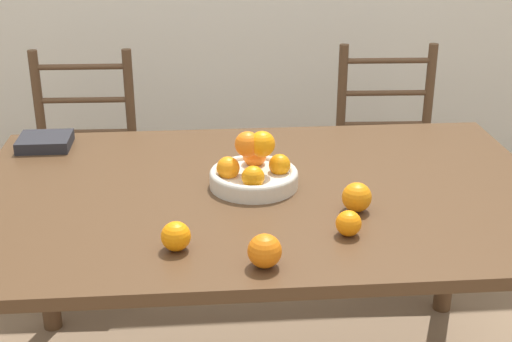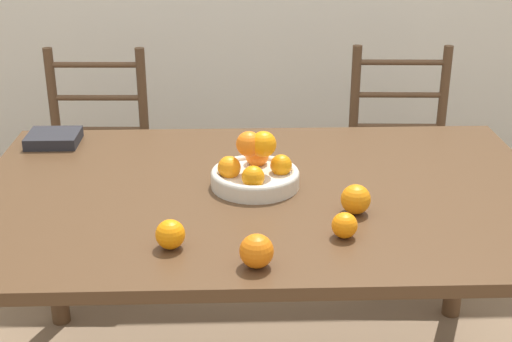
% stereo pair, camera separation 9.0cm
% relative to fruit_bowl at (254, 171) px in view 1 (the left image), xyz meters
% --- Properties ---
extents(dining_table, '(1.69, 1.09, 0.76)m').
position_rel_fruit_bowl_xyz_m(dining_table, '(0.02, -0.02, -0.14)').
color(dining_table, '#4C331E').
rests_on(dining_table, ground_plane).
extents(fruit_bowl, '(0.26, 0.26, 0.17)m').
position_rel_fruit_bowl_xyz_m(fruit_bowl, '(0.00, 0.00, 0.00)').
color(fruit_bowl, beige).
rests_on(fruit_bowl, dining_table).
extents(orange_loose_0, '(0.08, 0.08, 0.08)m').
position_rel_fruit_bowl_xyz_m(orange_loose_0, '(0.27, -0.19, -0.01)').
color(orange_loose_0, orange).
rests_on(orange_loose_0, dining_table).
extents(orange_loose_1, '(0.08, 0.08, 0.08)m').
position_rel_fruit_bowl_xyz_m(orange_loose_1, '(-0.01, -0.47, -0.01)').
color(orange_loose_1, orange).
rests_on(orange_loose_1, dining_table).
extents(orange_loose_2, '(0.07, 0.07, 0.07)m').
position_rel_fruit_bowl_xyz_m(orange_loose_2, '(-0.22, -0.37, -0.01)').
color(orange_loose_2, orange).
rests_on(orange_loose_2, dining_table).
extents(orange_loose_3, '(0.07, 0.07, 0.07)m').
position_rel_fruit_bowl_xyz_m(orange_loose_3, '(0.22, -0.33, -0.02)').
color(orange_loose_3, orange).
rests_on(orange_loose_3, dining_table).
extents(chair_left, '(0.43, 0.41, 0.95)m').
position_rel_fruit_bowl_xyz_m(chair_left, '(-0.64, 0.85, -0.35)').
color(chair_left, '#513823').
rests_on(chair_left, ground_plane).
extents(chair_right, '(0.44, 0.42, 0.95)m').
position_rel_fruit_bowl_xyz_m(chair_right, '(0.64, 0.85, -0.35)').
color(chair_right, '#513823').
rests_on(chair_right, ground_plane).
extents(book_stack, '(0.17, 0.15, 0.04)m').
position_rel_fruit_bowl_xyz_m(book_stack, '(-0.68, 0.38, -0.03)').
color(book_stack, '#232328').
rests_on(book_stack, dining_table).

